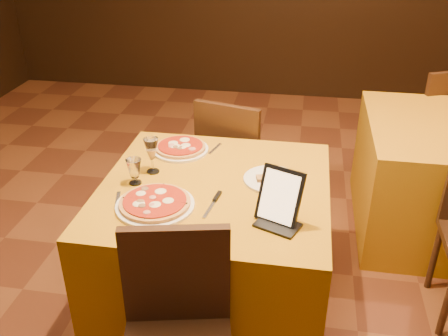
% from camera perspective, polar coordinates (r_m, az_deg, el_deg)
% --- Properties ---
extents(floor, '(6.00, 7.00, 0.01)m').
position_cam_1_polar(floor, '(2.81, -0.99, -16.34)').
color(floor, '#5E2D19').
rests_on(floor, ground).
extents(main_table, '(1.10, 1.10, 0.75)m').
position_cam_1_polar(main_table, '(2.63, -1.02, -9.06)').
color(main_table, '#AF750B').
rests_on(main_table, floor).
extents(side_table, '(1.10, 1.10, 0.75)m').
position_cam_1_polar(side_table, '(3.54, 24.27, -1.17)').
color(side_table, '#AE710B').
rests_on(side_table, floor).
extents(chair_main_far, '(0.59, 0.59, 0.91)m').
position_cam_1_polar(chair_main_far, '(3.29, 1.66, 0.88)').
color(chair_main_far, black).
rests_on(chair_main_far, floor).
extents(chair_side_far, '(0.48, 0.48, 0.91)m').
position_cam_1_polar(chair_side_far, '(4.19, 22.30, 4.98)').
color(chair_side_far, black).
rests_on(chair_side_far, floor).
extents(pizza_near, '(0.36, 0.36, 0.03)m').
position_cam_1_polar(pizza_near, '(2.27, -7.89, -4.07)').
color(pizza_near, white).
rests_on(pizza_near, main_table).
extents(pizza_far, '(0.31, 0.31, 0.03)m').
position_cam_1_polar(pizza_far, '(2.75, -5.00, 2.26)').
color(pizza_far, white).
rests_on(pizza_far, main_table).
extents(cutlet_dish, '(0.28, 0.28, 0.03)m').
position_cam_1_polar(cutlet_dish, '(2.46, 5.47, -1.20)').
color(cutlet_dish, white).
rests_on(cutlet_dish, main_table).
extents(wine_glass, '(0.09, 0.09, 0.19)m').
position_cam_1_polar(wine_glass, '(2.51, -8.24, 1.45)').
color(wine_glass, '#FAD28E').
rests_on(wine_glass, main_table).
extents(water_glass, '(0.10, 0.10, 0.13)m').
position_cam_1_polar(water_glass, '(2.44, -10.20, -0.40)').
color(water_glass, white).
rests_on(water_glass, main_table).
extents(tablet, '(0.21, 0.16, 0.23)m').
position_cam_1_polar(tablet, '(2.11, 6.39, -3.21)').
color(tablet, black).
rests_on(tablet, main_table).
extents(knife, '(0.04, 0.20, 0.01)m').
position_cam_1_polar(knife, '(2.25, -1.48, -4.45)').
color(knife, silver).
rests_on(knife, main_table).
extents(fork_near, '(0.06, 0.15, 0.01)m').
position_cam_1_polar(fork_near, '(2.34, -12.06, -3.67)').
color(fork_near, silver).
rests_on(fork_near, main_table).
extents(fork_far, '(0.05, 0.14, 0.01)m').
position_cam_1_polar(fork_far, '(2.76, -1.04, 2.20)').
color(fork_far, silver).
rests_on(fork_far, main_table).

